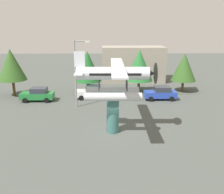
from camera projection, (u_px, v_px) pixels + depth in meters
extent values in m
plane|color=#4C514C|center=(113.00, 132.00, 22.03)|extent=(140.00, 140.00, 0.00)
cylinder|color=#386B66|center=(113.00, 115.00, 21.58)|extent=(1.10, 1.10, 3.26)
cylinder|color=silver|center=(113.00, 97.00, 20.07)|extent=(4.81, 0.78, 0.70)
cylinder|color=#333338|center=(127.00, 86.00, 20.34)|extent=(0.10, 0.10, 0.90)
cylinder|color=#333338|center=(99.00, 86.00, 20.32)|extent=(0.10, 0.10, 0.90)
cylinder|color=silver|center=(113.00, 91.00, 22.00)|extent=(4.81, 0.78, 0.70)
cylinder|color=#333338|center=(126.00, 83.00, 21.30)|extent=(0.10, 0.10, 0.90)
cylinder|color=#333338|center=(99.00, 84.00, 21.28)|extent=(0.10, 0.10, 0.90)
cylinder|color=silver|center=(113.00, 73.00, 20.54)|extent=(6.22, 1.20, 1.10)
cube|color=black|center=(115.00, 73.00, 20.54)|extent=(4.36, 1.21, 0.20)
cone|color=#262628|center=(151.00, 73.00, 20.56)|extent=(0.71, 0.89, 0.88)
cylinder|color=black|center=(156.00, 73.00, 20.57)|extent=(0.07, 1.80, 1.80)
cube|color=silver|center=(118.00, 66.00, 20.37)|extent=(1.27, 10.42, 0.12)
cube|color=silver|center=(80.00, 72.00, 20.49)|extent=(0.74, 2.81, 0.10)
cube|color=silver|center=(80.00, 59.00, 20.18)|extent=(0.90, 0.13, 1.30)
cube|color=#237A38|center=(37.00, 96.00, 31.14)|extent=(4.20, 1.70, 0.80)
cube|color=#2D333D|center=(39.00, 90.00, 30.95)|extent=(2.00, 1.56, 0.64)
cylinder|color=black|center=(29.00, 97.00, 32.09)|extent=(0.64, 0.22, 0.64)
cylinder|color=black|center=(25.00, 101.00, 30.36)|extent=(0.64, 0.22, 0.64)
cylinder|color=black|center=(50.00, 97.00, 32.15)|extent=(0.64, 0.22, 0.64)
cylinder|color=black|center=(46.00, 100.00, 30.42)|extent=(0.64, 0.22, 0.64)
cube|color=white|center=(92.00, 93.00, 32.29)|extent=(4.20, 1.70, 0.80)
cube|color=#2D333D|center=(94.00, 88.00, 32.10)|extent=(2.00, 1.56, 0.64)
cylinder|color=black|center=(83.00, 94.00, 33.24)|extent=(0.64, 0.22, 0.64)
cylinder|color=black|center=(81.00, 98.00, 31.51)|extent=(0.64, 0.22, 0.64)
cylinder|color=black|center=(102.00, 94.00, 33.30)|extent=(0.64, 0.22, 0.64)
cylinder|color=black|center=(102.00, 98.00, 31.57)|extent=(0.64, 0.22, 0.64)
cube|color=#2847B7|center=(160.00, 94.00, 31.76)|extent=(4.20, 1.70, 0.80)
cube|color=#2D333D|center=(162.00, 89.00, 31.57)|extent=(2.00, 1.56, 0.64)
cylinder|color=black|center=(149.00, 95.00, 32.71)|extent=(0.64, 0.22, 0.64)
cylinder|color=black|center=(151.00, 99.00, 30.98)|extent=(0.64, 0.22, 0.64)
cylinder|color=black|center=(168.00, 95.00, 32.77)|extent=(0.64, 0.22, 0.64)
cylinder|color=black|center=(172.00, 99.00, 31.04)|extent=(0.64, 0.22, 0.64)
cylinder|color=gray|center=(76.00, 75.00, 27.94)|extent=(0.18, 0.18, 7.82)
cylinder|color=gray|center=(81.00, 41.00, 26.91)|extent=(1.60, 0.12, 0.12)
cube|color=silver|center=(88.00, 42.00, 26.94)|extent=(0.50, 0.28, 0.20)
cube|color=#9E9384|center=(133.00, 64.00, 42.43)|extent=(10.72, 5.16, 6.03)
cylinder|color=brown|center=(14.00, 88.00, 33.56)|extent=(0.36, 0.36, 2.21)
cone|color=#335B23|center=(11.00, 65.00, 32.67)|extent=(3.84, 3.84, 4.27)
cylinder|color=brown|center=(88.00, 87.00, 34.39)|extent=(0.36, 0.36, 1.90)
cone|color=#1E6028|center=(88.00, 66.00, 33.55)|extent=(3.75, 3.75, 4.16)
cylinder|color=brown|center=(139.00, 86.00, 35.87)|extent=(0.36, 0.36, 1.67)
cone|color=#287033|center=(139.00, 65.00, 35.01)|extent=(4.04, 4.04, 4.49)
cylinder|color=brown|center=(183.00, 86.00, 35.85)|extent=(0.36, 0.36, 1.65)
cone|color=#335B23|center=(184.00, 67.00, 35.07)|extent=(3.59, 3.59, 3.98)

